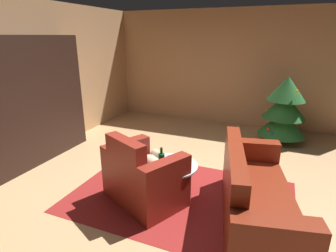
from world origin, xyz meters
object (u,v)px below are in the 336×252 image
(bookshelf_unit, at_px, (39,100))
(coffee_table, at_px, (169,168))
(armchair_red, at_px, (143,178))
(bottle_on_table, at_px, (162,162))
(book_stack_on_table, at_px, (174,161))
(couch_red, at_px, (254,199))
(decorated_tree, at_px, (284,109))

(bookshelf_unit, xyz_separation_m, coffee_table, (2.45, -0.32, -0.60))
(armchair_red, distance_m, bottle_on_table, 0.35)
(bookshelf_unit, xyz_separation_m, book_stack_on_table, (2.50, -0.31, -0.51))
(book_stack_on_table, xyz_separation_m, bottle_on_table, (-0.07, -0.21, 0.07))
(couch_red, bearing_deg, bookshelf_unit, 172.21)
(coffee_table, height_order, bottle_on_table, bottle_on_table)
(coffee_table, distance_m, book_stack_on_table, 0.11)
(coffee_table, bearing_deg, couch_red, -8.61)
(coffee_table, bearing_deg, bottle_on_table, -96.48)
(bookshelf_unit, height_order, coffee_table, bookshelf_unit)
(book_stack_on_table, bearing_deg, bottle_on_table, -109.32)
(book_stack_on_table, height_order, decorated_tree, decorated_tree)
(coffee_table, relative_size, book_stack_on_table, 3.58)
(couch_red, xyz_separation_m, bottle_on_table, (-1.09, -0.04, 0.27))
(armchair_red, height_order, decorated_tree, decorated_tree)
(coffee_table, relative_size, decorated_tree, 0.56)
(bookshelf_unit, height_order, decorated_tree, bookshelf_unit)
(armchair_red, bearing_deg, couch_red, 2.88)
(bookshelf_unit, bearing_deg, coffee_table, -7.44)
(couch_red, bearing_deg, armchair_red, -177.12)
(decorated_tree, bearing_deg, couch_red, -95.05)
(bookshelf_unit, height_order, book_stack_on_table, bookshelf_unit)
(bookshelf_unit, relative_size, armchair_red, 1.74)
(decorated_tree, bearing_deg, armchair_red, -118.79)
(bookshelf_unit, xyz_separation_m, bottle_on_table, (2.43, -0.52, -0.44))
(bookshelf_unit, distance_m, couch_red, 3.62)
(bookshelf_unit, xyz_separation_m, couch_red, (3.52, -0.48, -0.71))
(bookshelf_unit, relative_size, decorated_tree, 1.56)
(armchair_red, height_order, book_stack_on_table, armchair_red)
(couch_red, xyz_separation_m, coffee_table, (-1.07, 0.16, 0.11))
(bottle_on_table, bearing_deg, armchair_red, -172.68)
(bookshelf_unit, distance_m, armchair_red, 2.36)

